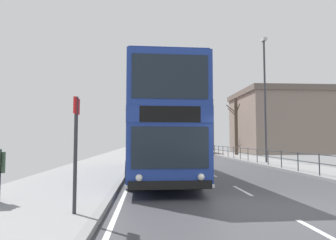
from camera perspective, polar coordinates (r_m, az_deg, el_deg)
name	(u,v)px	position (r m, az deg, el deg)	size (l,w,h in m)	color
ground	(247,207)	(8.16, 14.67, -15.58)	(15.80, 140.00, 0.20)	#404045
double_decker_bus_main	(158,127)	(14.12, -1.84, -1.28)	(2.91, 11.33, 4.48)	navy
background_bus_far_lane	(194,140)	(39.93, 4.86, -3.89)	(2.77, 9.34, 3.06)	red
pedestrian_railing_far_kerb	(252,153)	(23.02, 15.69, -5.98)	(0.05, 28.81, 0.97)	#2D3338
bus_stop_sign_near	(76,141)	(6.87, -17.08, -3.76)	(0.08, 0.44, 2.53)	#2D2D33
street_lamp_far_side	(265,91)	(22.94, 17.88, 5.28)	(0.28, 0.60, 9.02)	#38383D
bare_tree_far_00	(213,126)	(45.08, 8.44, -1.05)	(1.71, 2.83, 7.47)	brown
bare_tree_far_01	(236,125)	(33.47, 12.77, -0.98)	(1.49, 1.26, 6.17)	#423328
background_building_00	(281,122)	(43.33, 20.57, -0.35)	(11.43, 11.77, 8.29)	slate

